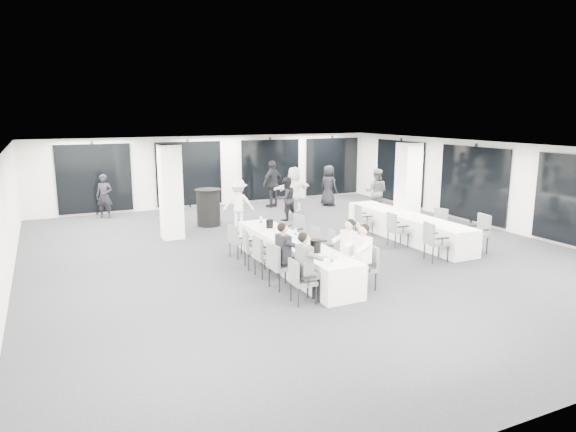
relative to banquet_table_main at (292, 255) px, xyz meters
name	(u,v)px	position (x,y,z in m)	size (l,w,h in m)	color
room	(314,194)	(1.82, 2.33, 1.01)	(14.04, 16.04, 2.84)	#232429
column_left	(171,192)	(-1.86, 4.42, 1.02)	(0.60, 0.60, 2.80)	white
column_right	(408,187)	(5.14, 2.22, 1.02)	(0.60, 0.60, 2.80)	white
banquet_table_main	(292,255)	(0.00, 0.00, 0.00)	(0.90, 5.00, 0.75)	silver
banquet_table_side	(407,227)	(4.40, 1.28, 0.00)	(0.90, 5.00, 0.75)	silver
cocktail_table	(208,207)	(-0.37, 5.64, 0.25)	(0.89, 0.89, 1.23)	black
chair_main_left_near	(300,278)	(-0.83, -2.02, 0.14)	(0.47, 0.52, 0.90)	#55575D
chair_main_left_second	(279,263)	(-0.84, -1.06, 0.19)	(0.56, 0.60, 0.99)	#55575D
chair_main_left_mid	(263,254)	(-0.83, -0.17, 0.16)	(0.50, 0.55, 0.94)	#55575D
chair_main_left_fourth	(251,246)	(-0.83, 0.57, 0.17)	(0.55, 0.59, 0.95)	#55575D
chair_main_left_far	(237,239)	(-0.82, 1.60, 0.12)	(0.53, 0.56, 0.87)	#55575D
chair_main_right_near	(366,265)	(0.83, -1.88, 0.16)	(0.48, 0.54, 0.94)	#55575D
chair_main_right_second	(352,258)	(0.83, -1.33, 0.16)	(0.53, 0.57, 0.93)	#55575D
chair_main_right_mid	(327,246)	(0.83, -0.18, 0.16)	(0.56, 0.59, 0.93)	#55575D
chair_main_right_fourth	(313,242)	(0.82, 0.52, 0.11)	(0.49, 0.53, 0.86)	#55575D
chair_main_right_far	(294,230)	(0.84, 1.59, 0.19)	(0.56, 0.60, 0.99)	#55575D
chair_side_left_near	(434,239)	(3.57, -0.85, 0.19)	(0.59, 0.62, 1.00)	#55575D
chair_side_left_mid	(396,228)	(3.57, 0.71, 0.18)	(0.55, 0.59, 0.97)	#55575D
chair_side_left_far	(362,217)	(3.57, 2.42, 0.15)	(0.54, 0.57, 0.92)	#55575D
chair_side_right_near	(479,231)	(5.24, -0.71, 0.21)	(0.59, 0.64, 1.03)	#55575D
chair_side_right_mid	(438,222)	(5.23, 0.86, 0.15)	(0.56, 0.59, 0.92)	#55575D
chair_side_right_far	(408,212)	(5.24, 2.28, 0.21)	(0.63, 0.66, 1.03)	#55575D
seated_guest_a	(307,263)	(-0.67, -2.03, 0.44)	(0.50, 0.38, 1.44)	#505257
seated_guest_b	(286,251)	(-0.67, -1.05, 0.44)	(0.50, 0.38, 1.44)	black
seated_guest_c	(360,253)	(0.67, -1.88, 0.44)	(0.50, 0.38, 1.44)	white
seated_guest_d	(346,247)	(0.67, -1.34, 0.44)	(0.50, 0.38, 1.44)	white
standing_guest_b	(286,196)	(2.34, 5.30, 0.49)	(0.83, 0.51, 1.72)	black
standing_guest_c	(238,200)	(0.44, 4.96, 0.53)	(1.17, 0.60, 1.81)	white
standing_guest_d	(273,181)	(2.95, 7.83, 0.68)	(1.24, 0.70, 2.11)	black
standing_guest_e	(329,183)	(5.10, 7.15, 0.55)	(0.89, 0.54, 1.85)	black
standing_guest_f	(294,187)	(3.20, 6.43, 0.61)	(1.81, 0.69, 1.97)	white
standing_guest_g	(104,193)	(-3.35, 8.42, 0.52)	(0.65, 0.52, 1.78)	black
standing_guest_h	(376,189)	(5.76, 4.80, 0.59)	(0.93, 0.57, 1.93)	#505257
ice_bucket_near	(315,246)	(-0.04, -1.21, 0.51)	(0.24, 0.24, 0.28)	black
ice_bucket_far	(270,224)	(0.01, 1.39, 0.49)	(0.19, 0.19, 0.22)	black
water_bottle_a	(332,259)	(-0.16, -2.14, 0.48)	(0.07, 0.07, 0.21)	silver
water_bottle_b	(295,233)	(0.18, 0.20, 0.48)	(0.07, 0.07, 0.22)	silver
water_bottle_c	(261,221)	(-0.07, 1.79, 0.50)	(0.08, 0.08, 0.24)	silver
plate_a	(326,257)	(-0.04, -1.65, 0.39)	(0.21, 0.21, 0.03)	white
plate_b	(336,257)	(0.14, -1.80, 0.39)	(0.19, 0.19, 0.03)	white
plate_c	(308,246)	(0.05, -0.70, 0.39)	(0.21, 0.21, 0.03)	white
wine_glass	(353,257)	(0.22, -2.30, 0.51)	(0.07, 0.07, 0.18)	silver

